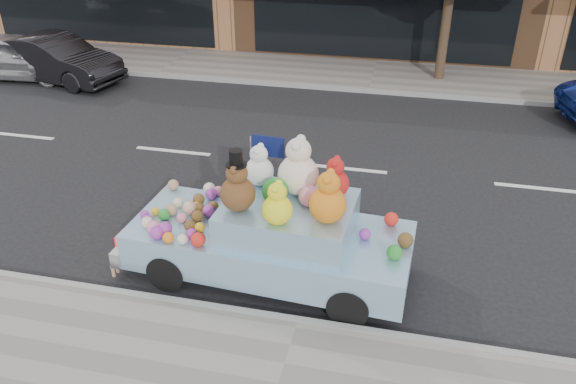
# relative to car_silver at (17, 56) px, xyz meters

# --- Properties ---
(ground) EXTENTS (120.00, 120.00, 0.00)m
(ground) POSITION_rel_car_silver_xyz_m (10.78, -4.00, -0.69)
(ground) COLOR black
(ground) RESTS_ON ground
(far_sidewalk) EXTENTS (60.00, 3.00, 0.12)m
(far_sidewalk) POSITION_rel_car_silver_xyz_m (10.78, 2.50, -0.63)
(far_sidewalk) COLOR gray
(far_sidewalk) RESTS_ON ground
(near_kerb) EXTENTS (60.00, 0.12, 0.13)m
(near_kerb) POSITION_rel_car_silver_xyz_m (10.78, -9.00, -0.62)
(near_kerb) COLOR gray
(near_kerb) RESTS_ON ground
(far_kerb) EXTENTS (60.00, 0.12, 0.13)m
(far_kerb) POSITION_rel_car_silver_xyz_m (10.78, 1.00, -0.62)
(far_kerb) COLOR gray
(far_kerb) RESTS_ON ground
(car_silver) EXTENTS (4.15, 1.91, 1.38)m
(car_silver) POSITION_rel_car_silver_xyz_m (0.00, 0.00, 0.00)
(car_silver) COLOR #ACACB1
(car_silver) RESTS_ON ground
(car_dark) EXTENTS (4.45, 2.41, 1.39)m
(car_dark) POSITION_rel_car_silver_xyz_m (1.38, -0.03, 0.01)
(car_dark) COLOR black
(car_dark) RESTS_ON ground
(art_car) EXTENTS (4.58, 2.01, 2.29)m
(art_car) POSITION_rel_car_silver_xyz_m (10.14, -7.92, 0.13)
(art_car) COLOR black
(art_car) RESTS_ON ground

